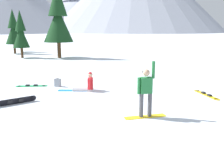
{
  "coord_description": "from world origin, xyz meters",
  "views": [
    {
      "loc": [
        0.27,
        -9.16,
        3.12
      ],
      "look_at": [
        0.81,
        1.99,
        1.0
      ],
      "focal_mm": 39.33,
      "sensor_mm": 36.0,
      "label": 1
    }
  ],
  "objects_px": {
    "snowboarder_foreground": "(146,91)",
    "snowboarder_midground": "(87,84)",
    "backpack_grey": "(58,83)",
    "loose_snowboard_near_right": "(206,95)",
    "loose_snowboard_near_left": "(32,86)",
    "pine_tree_tall": "(58,18)",
    "loose_snowboard_far_spare": "(15,101)",
    "pine_tree_twin": "(13,29)",
    "pine_tree_slender": "(21,32)",
    "pine_tree_young": "(20,35)"
  },
  "relations": [
    {
      "from": "loose_snowboard_near_left",
      "to": "pine_tree_tall",
      "type": "bearing_deg",
      "value": 92.56
    },
    {
      "from": "pine_tree_slender",
      "to": "pine_tree_young",
      "type": "bearing_deg",
      "value": 108.06
    },
    {
      "from": "pine_tree_twin",
      "to": "pine_tree_tall",
      "type": "distance_m",
      "value": 7.82
    },
    {
      "from": "loose_snowboard_near_right",
      "to": "pine_tree_slender",
      "type": "bearing_deg",
      "value": 130.85
    },
    {
      "from": "snowboarder_midground",
      "to": "pine_tree_young",
      "type": "height_order",
      "value": "pine_tree_young"
    },
    {
      "from": "snowboarder_foreground",
      "to": "snowboarder_midground",
      "type": "xyz_separation_m",
      "value": [
        -2.27,
        3.83,
        -0.61
      ]
    },
    {
      "from": "loose_snowboard_near_right",
      "to": "pine_tree_young",
      "type": "relative_size",
      "value": 0.45
    },
    {
      "from": "loose_snowboard_near_left",
      "to": "pine_tree_twin",
      "type": "relative_size",
      "value": 0.32
    },
    {
      "from": "backpack_grey",
      "to": "pine_tree_slender",
      "type": "bearing_deg",
      "value": 114.19
    },
    {
      "from": "snowboarder_midground",
      "to": "loose_snowboard_near_left",
      "type": "bearing_deg",
      "value": 160.04
    },
    {
      "from": "loose_snowboard_near_right",
      "to": "pine_tree_twin",
      "type": "relative_size",
      "value": 0.34
    },
    {
      "from": "pine_tree_twin",
      "to": "pine_tree_tall",
      "type": "bearing_deg",
      "value": -36.76
    },
    {
      "from": "snowboarder_foreground",
      "to": "loose_snowboard_near_left",
      "type": "xyz_separation_m",
      "value": [
        -5.34,
        4.95,
        -0.92
      ]
    },
    {
      "from": "pine_tree_young",
      "to": "pine_tree_slender",
      "type": "relative_size",
      "value": 0.83
    },
    {
      "from": "loose_snowboard_near_left",
      "to": "snowboarder_midground",
      "type": "bearing_deg",
      "value": -19.96
    },
    {
      "from": "loose_snowboard_near_left",
      "to": "loose_snowboard_near_right",
      "type": "distance_m",
      "value": 9.02
    },
    {
      "from": "loose_snowboard_near_left",
      "to": "pine_tree_tall",
      "type": "height_order",
      "value": "pine_tree_tall"
    },
    {
      "from": "loose_snowboard_near_left",
      "to": "pine_tree_twin",
      "type": "bearing_deg",
      "value": 111.08
    },
    {
      "from": "loose_snowboard_far_spare",
      "to": "pine_tree_slender",
      "type": "bearing_deg",
      "value": 106.13
    },
    {
      "from": "backpack_grey",
      "to": "pine_tree_slender",
      "type": "xyz_separation_m",
      "value": [
        -5.96,
        13.26,
        2.48
      ]
    },
    {
      "from": "loose_snowboard_near_right",
      "to": "backpack_grey",
      "type": "relative_size",
      "value": 3.92
    },
    {
      "from": "snowboarder_midground",
      "to": "pine_tree_slender",
      "type": "relative_size",
      "value": 0.36
    },
    {
      "from": "snowboarder_foreground",
      "to": "pine_tree_slender",
      "type": "bearing_deg",
      "value": 118.6
    },
    {
      "from": "loose_snowboard_near_right",
      "to": "loose_snowboard_far_spare",
      "type": "xyz_separation_m",
      "value": [
        -8.54,
        -0.99,
        0.11
      ]
    },
    {
      "from": "loose_snowboard_near_right",
      "to": "pine_tree_tall",
      "type": "xyz_separation_m",
      "value": [
        -9.33,
        15.15,
        4.13
      ]
    },
    {
      "from": "snowboarder_midground",
      "to": "pine_tree_twin",
      "type": "xyz_separation_m",
      "value": [
        -9.84,
        18.68,
        2.61
      ]
    },
    {
      "from": "pine_tree_twin",
      "to": "loose_snowboard_near_right",
      "type": "bearing_deg",
      "value": -51.88
    },
    {
      "from": "loose_snowboard_far_spare",
      "to": "loose_snowboard_near_left",
      "type": "bearing_deg",
      "value": 93.73
    },
    {
      "from": "loose_snowboard_near_left",
      "to": "loose_snowboard_far_spare",
      "type": "distance_m",
      "value": 3.22
    },
    {
      "from": "pine_tree_slender",
      "to": "pine_tree_tall",
      "type": "height_order",
      "value": "pine_tree_tall"
    },
    {
      "from": "snowboarder_foreground",
      "to": "backpack_grey",
      "type": "bearing_deg",
      "value": 129.0
    },
    {
      "from": "backpack_grey",
      "to": "pine_tree_tall",
      "type": "distance_m",
      "value": 13.81
    },
    {
      "from": "loose_snowboard_near_left",
      "to": "pine_tree_tall",
      "type": "xyz_separation_m",
      "value": [
        -0.58,
        12.94,
        4.13
      ]
    },
    {
      "from": "pine_tree_twin",
      "to": "pine_tree_young",
      "type": "bearing_deg",
      "value": 87.2
    },
    {
      "from": "backpack_grey",
      "to": "loose_snowboard_near_right",
      "type": "bearing_deg",
      "value": -15.84
    },
    {
      "from": "pine_tree_slender",
      "to": "loose_snowboard_far_spare",
      "type": "bearing_deg",
      "value": -73.87
    },
    {
      "from": "backpack_grey",
      "to": "snowboarder_foreground",
      "type": "bearing_deg",
      "value": -51.0
    },
    {
      "from": "snowboarder_midground",
      "to": "pine_tree_young",
      "type": "bearing_deg",
      "value": 115.04
    },
    {
      "from": "snowboarder_midground",
      "to": "backpack_grey",
      "type": "distance_m",
      "value": 1.89
    },
    {
      "from": "snowboarder_foreground",
      "to": "loose_snowboard_near_left",
      "type": "distance_m",
      "value": 7.34
    },
    {
      "from": "snowboarder_foreground",
      "to": "pine_tree_young",
      "type": "height_order",
      "value": "pine_tree_young"
    },
    {
      "from": "loose_snowboard_near_left",
      "to": "pine_tree_young",
      "type": "height_order",
      "value": "pine_tree_young"
    },
    {
      "from": "loose_snowboard_near_left",
      "to": "loose_snowboard_near_right",
      "type": "height_order",
      "value": "same"
    },
    {
      "from": "loose_snowboard_far_spare",
      "to": "pine_tree_tall",
      "type": "xyz_separation_m",
      "value": [
        -0.79,
        16.15,
        4.01
      ]
    },
    {
      "from": "snowboarder_foreground",
      "to": "backpack_grey",
      "type": "relative_size",
      "value": 4.23
    },
    {
      "from": "pine_tree_slender",
      "to": "pine_tree_tall",
      "type": "bearing_deg",
      "value": -2.62
    },
    {
      "from": "loose_snowboard_near_left",
      "to": "loose_snowboard_near_right",
      "type": "xyz_separation_m",
      "value": [
        8.75,
        -2.22,
        -0.0
      ]
    },
    {
      "from": "pine_tree_young",
      "to": "pine_tree_slender",
      "type": "distance_m",
      "value": 6.96
    },
    {
      "from": "loose_snowboard_far_spare",
      "to": "loose_snowboard_near_right",
      "type": "bearing_deg",
      "value": 6.63
    },
    {
      "from": "snowboarder_foreground",
      "to": "pine_tree_twin",
      "type": "height_order",
      "value": "pine_tree_twin"
    }
  ]
}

